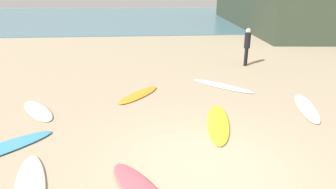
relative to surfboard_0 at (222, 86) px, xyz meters
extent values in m
plane|color=tan|center=(-1.76, -5.07, -0.03)|extent=(120.00, 120.00, 0.00)
cube|color=slate|center=(-1.76, 33.01, 0.01)|extent=(120.00, 40.00, 0.08)
ellipsoid|color=white|center=(0.00, 0.00, 0.00)|extent=(2.18, 2.18, 0.06)
ellipsoid|color=yellow|center=(-0.97, -3.15, 0.01)|extent=(1.12, 2.57, 0.08)
ellipsoid|color=white|center=(2.00, -2.31, 0.01)|extent=(1.22, 2.47, 0.08)
ellipsoid|color=orange|center=(-3.11, -0.71, 0.00)|extent=(1.66, 1.99, 0.07)
ellipsoid|color=#F0E0CA|center=(-6.09, -1.82, 0.00)|extent=(1.58, 1.96, 0.07)
cylinder|color=black|center=(2.03, 3.21, 0.39)|extent=(0.14, 0.14, 0.83)
cylinder|color=black|center=(1.94, 3.04, 0.39)|extent=(0.14, 0.14, 0.83)
cylinder|color=black|center=(1.99, 3.13, 1.15)|extent=(0.38, 0.38, 0.70)
sphere|color=beige|center=(1.99, 3.13, 1.61)|extent=(0.23, 0.23, 0.23)
camera|label=1|loc=(-2.93, -9.99, 3.34)|focal=30.71mm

